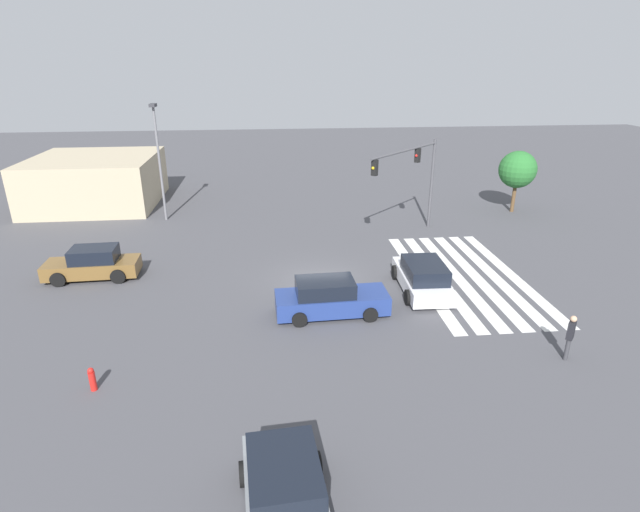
% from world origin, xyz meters
% --- Properties ---
extents(ground_plane, '(114.99, 114.99, 0.00)m').
position_xyz_m(ground_plane, '(0.00, 0.00, 0.00)').
color(ground_plane, '#47474C').
extents(crosswalk_markings, '(11.54, 5.35, 0.01)m').
position_xyz_m(crosswalk_markings, '(0.00, -7.49, 0.00)').
color(crosswalk_markings, silver).
rests_on(crosswalk_markings, ground_plane).
extents(traffic_signal_mast, '(5.15, 5.15, 5.71)m').
position_xyz_m(traffic_signal_mast, '(6.36, -6.36, 4.18)').
color(traffic_signal_mast, '#47474C').
rests_on(traffic_signal_mast, ground_plane).
extents(car_0, '(2.06, 4.57, 1.61)m').
position_xyz_m(car_0, '(1.65, 11.31, 0.74)').
color(car_0, brown).
rests_on(car_0, ground_plane).
extents(car_1, '(2.15, 4.90, 1.62)m').
position_xyz_m(car_1, '(-3.38, -0.10, 0.76)').
color(car_1, navy).
rests_on(car_1, ground_plane).
extents(car_2, '(4.59, 2.40, 1.55)m').
position_xyz_m(car_2, '(-13.59, 2.19, 0.72)').
color(car_2, gray).
rests_on(car_2, ground_plane).
extents(car_3, '(4.62, 2.30, 1.57)m').
position_xyz_m(car_3, '(-1.59, -4.72, 0.75)').
color(car_3, silver).
rests_on(car_3, ground_plane).
extents(corner_building, '(8.76, 8.76, 3.58)m').
position_xyz_m(corner_building, '(15.87, 15.30, 1.79)').
color(corner_building, tan).
rests_on(corner_building, ground_plane).
extents(pedestrian, '(0.41, 0.41, 1.79)m').
position_xyz_m(pedestrian, '(-7.71, -8.37, 1.01)').
color(pedestrian, '#38383D').
rests_on(pedestrian, ground_plane).
extents(street_light_pole_a, '(0.80, 0.36, 7.68)m').
position_xyz_m(street_light_pole_a, '(11.22, 9.50, 4.63)').
color(street_light_pole_a, slate).
rests_on(street_light_pole_a, ground_plane).
extents(tree_corner_a, '(2.60, 2.60, 4.37)m').
position_xyz_m(tree_corner_a, '(10.74, -15.06, 3.05)').
color(tree_corner_a, brown).
rests_on(tree_corner_a, ground_plane).
extents(fire_hydrant, '(0.22, 0.22, 0.86)m').
position_xyz_m(fire_hydrant, '(-7.88, 8.43, 0.43)').
color(fire_hydrant, red).
rests_on(fire_hydrant, ground_plane).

